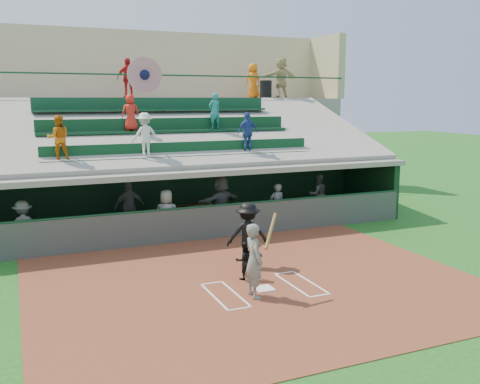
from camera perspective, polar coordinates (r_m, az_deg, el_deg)
name	(u,v)px	position (r m, az deg, el deg)	size (l,w,h in m)	color
ground	(264,290)	(13.23, 2.58, -10.39)	(100.00, 100.00, 0.00)	#1B5818
dirt_slab	(255,283)	(13.65, 1.66, -9.69)	(11.00, 9.00, 0.02)	brown
home_plate	(264,289)	(13.22, 2.58, -10.25)	(0.43, 0.43, 0.03)	white
batters_box_chalk	(264,289)	(13.22, 2.58, -10.30)	(2.65, 1.85, 0.01)	white
dugout_floor	(183,228)	(19.27, -6.13, -3.85)	(16.00, 3.50, 0.04)	gray
concourse_slab	(139,149)	(25.36, -10.70, 4.57)	(20.00, 3.00, 4.60)	gray
grandstand	(155,156)	(22.46, -9.07, 3.86)	(20.40, 10.40, 7.80)	#464A45
batter_at_plate	(254,260)	(12.46, 1.52, -7.28)	(0.84, 0.74, 1.95)	#5F625C
catcher	(244,260)	(13.75, 0.47, -7.31)	(0.48, 0.38, 0.99)	black
home_umpire	(248,235)	(14.69, 0.84, -4.57)	(1.16, 0.67, 1.79)	black
dugout_bench	(176,213)	(20.54, -6.82, -2.24)	(16.55, 0.50, 0.50)	olive
dugout_player_a	(23,226)	(17.35, -22.12, -3.38)	(1.00, 0.58, 1.55)	#5E615B
dugout_player_b	(129,206)	(18.80, -11.71, -1.52)	(1.04, 0.43, 1.78)	#555753
dugout_player_c	(167,215)	(17.44, -7.82, -2.47)	(0.82, 0.53, 1.67)	#61645F
dugout_player_d	(221,202)	(18.90, -2.04, -1.09)	(1.75, 0.56, 1.88)	#575A55
dugout_player_e	(277,205)	(19.27, 3.96, -1.39)	(0.57, 0.37, 1.55)	#61645F
dugout_player_f	(318,194)	(21.35, 8.31, -0.24)	(0.80, 0.62, 1.64)	#545752
trash_bin	(266,89)	(25.98, 2.77, 10.87)	(0.56, 0.56, 0.85)	black
concourse_staff_a	(128,78)	(24.44, -11.82, 11.79)	(1.02, 0.43, 1.74)	#B31514
concourse_staff_b	(253,81)	(26.63, 1.39, 11.77)	(0.83, 0.54, 1.69)	orange
concourse_staff_c	(281,78)	(26.51, 4.41, 12.07)	(1.84, 0.59, 1.99)	tan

